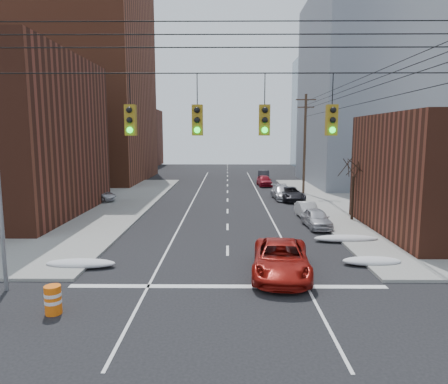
{
  "coord_description": "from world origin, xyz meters",
  "views": [
    {
      "loc": [
        -0.01,
        -10.29,
        6.63
      ],
      "look_at": [
        -0.23,
        14.94,
        3.0
      ],
      "focal_mm": 32.0,
      "sensor_mm": 36.0,
      "label": 1
    }
  ],
  "objects_px": {
    "parked_car_d": "(283,193)",
    "parked_car_f": "(264,176)",
    "red_pickup": "(281,259)",
    "lot_car_b": "(92,195)",
    "lot_car_c": "(17,203)",
    "construction_barrel": "(53,299)",
    "parked_car_c": "(291,194)",
    "parked_car_b": "(307,210)",
    "lot_car_a": "(35,214)",
    "parked_car_a": "(316,218)",
    "parked_car_e": "(264,181)",
    "lot_car_d": "(57,197)"
  },
  "relations": [
    {
      "from": "parked_car_b",
      "to": "parked_car_c",
      "type": "height_order",
      "value": "parked_car_c"
    },
    {
      "from": "lot_car_c",
      "to": "lot_car_d",
      "type": "relative_size",
      "value": 1.16
    },
    {
      "from": "parked_car_a",
      "to": "parked_car_d",
      "type": "xyz_separation_m",
      "value": [
        -0.69,
        12.74,
        0.02
      ]
    },
    {
      "from": "parked_car_d",
      "to": "parked_car_f",
      "type": "height_order",
      "value": "parked_car_f"
    },
    {
      "from": "construction_barrel",
      "to": "red_pickup",
      "type": "bearing_deg",
      "value": 25.12
    },
    {
      "from": "parked_car_c",
      "to": "parked_car_e",
      "type": "xyz_separation_m",
      "value": [
        -1.6,
        11.59,
        0.04
      ]
    },
    {
      "from": "parked_car_a",
      "to": "parked_car_b",
      "type": "bearing_deg",
      "value": 86.8
    },
    {
      "from": "parked_car_e",
      "to": "red_pickup",
      "type": "bearing_deg",
      "value": -97.42
    },
    {
      "from": "red_pickup",
      "to": "parked_car_f",
      "type": "relative_size",
      "value": 1.24
    },
    {
      "from": "parked_car_b",
      "to": "lot_car_c",
      "type": "bearing_deg",
      "value": 172.53
    },
    {
      "from": "parked_car_a",
      "to": "lot_car_c",
      "type": "xyz_separation_m",
      "value": [
        -24.42,
        5.37,
        0.16
      ]
    },
    {
      "from": "lot_car_b",
      "to": "lot_car_c",
      "type": "xyz_separation_m",
      "value": [
        -4.8,
        -4.88,
        0.05
      ]
    },
    {
      "from": "parked_car_f",
      "to": "lot_car_d",
      "type": "xyz_separation_m",
      "value": [
        -21.3,
        -20.57,
        0.09
      ]
    },
    {
      "from": "red_pickup",
      "to": "lot_car_b",
      "type": "bearing_deg",
      "value": 134.09
    },
    {
      "from": "parked_car_d",
      "to": "construction_barrel",
      "type": "bearing_deg",
      "value": -118.05
    },
    {
      "from": "parked_car_b",
      "to": "lot_car_b",
      "type": "bearing_deg",
      "value": 157.88
    },
    {
      "from": "parked_car_c",
      "to": "construction_barrel",
      "type": "relative_size",
      "value": 4.52
    },
    {
      "from": "parked_car_f",
      "to": "lot_car_c",
      "type": "xyz_separation_m",
      "value": [
        -23.25,
        -23.9,
        0.08
      ]
    },
    {
      "from": "parked_car_b",
      "to": "parked_car_f",
      "type": "height_order",
      "value": "parked_car_f"
    },
    {
      "from": "red_pickup",
      "to": "parked_car_a",
      "type": "relative_size",
      "value": 1.44
    },
    {
      "from": "parked_car_e",
      "to": "construction_barrel",
      "type": "bearing_deg",
      "value": -110.27
    },
    {
      "from": "parked_car_a",
      "to": "lot_car_b",
      "type": "distance_m",
      "value": 22.14
    },
    {
      "from": "parked_car_c",
      "to": "lot_car_c",
      "type": "relative_size",
      "value": 1.04
    },
    {
      "from": "lot_car_b",
      "to": "parked_car_c",
      "type": "bearing_deg",
      "value": -83.23
    },
    {
      "from": "lot_car_a",
      "to": "construction_barrel",
      "type": "bearing_deg",
      "value": -140.55
    },
    {
      "from": "parked_car_d",
      "to": "lot_car_a",
      "type": "bearing_deg",
      "value": -152.43
    },
    {
      "from": "parked_car_c",
      "to": "parked_car_b",
      "type": "bearing_deg",
      "value": -95.35
    },
    {
      "from": "parked_car_a",
      "to": "parked_car_f",
      "type": "distance_m",
      "value": 29.29
    },
    {
      "from": "lot_car_c",
      "to": "parked_car_e",
      "type": "bearing_deg",
      "value": -65.59
    },
    {
      "from": "lot_car_a",
      "to": "lot_car_b",
      "type": "distance_m",
      "value": 9.66
    },
    {
      "from": "parked_car_d",
      "to": "parked_car_f",
      "type": "distance_m",
      "value": 16.53
    },
    {
      "from": "parked_car_d",
      "to": "parked_car_f",
      "type": "bearing_deg",
      "value": 88.06
    },
    {
      "from": "red_pickup",
      "to": "lot_car_b",
      "type": "distance_m",
      "value": 25.56
    },
    {
      "from": "lot_car_d",
      "to": "construction_barrel",
      "type": "relative_size",
      "value": 3.77
    },
    {
      "from": "parked_car_a",
      "to": "parked_car_b",
      "type": "relative_size",
      "value": 1.04
    },
    {
      "from": "parked_car_d",
      "to": "parked_car_c",
      "type": "bearing_deg",
      "value": -53.74
    },
    {
      "from": "parked_car_f",
      "to": "lot_car_c",
      "type": "bearing_deg",
      "value": -128.4
    },
    {
      "from": "lot_car_d",
      "to": "construction_barrel",
      "type": "xyz_separation_m",
      "value": [
        9.57,
        -22.81,
        -0.29
      ]
    },
    {
      "from": "parked_car_e",
      "to": "lot_car_b",
      "type": "height_order",
      "value": "parked_car_e"
    },
    {
      "from": "parked_car_a",
      "to": "parked_car_d",
      "type": "relative_size",
      "value": 0.83
    },
    {
      "from": "lot_car_b",
      "to": "construction_barrel",
      "type": "relative_size",
      "value": 4.21
    },
    {
      "from": "parked_car_f",
      "to": "lot_car_d",
      "type": "height_order",
      "value": "lot_car_d"
    },
    {
      "from": "parked_car_d",
      "to": "lot_car_b",
      "type": "xyz_separation_m",
      "value": [
        -18.93,
        -2.49,
        0.09
      ]
    },
    {
      "from": "lot_car_a",
      "to": "lot_car_b",
      "type": "relative_size",
      "value": 0.89
    },
    {
      "from": "parked_car_c",
      "to": "parked_car_d",
      "type": "distance_m",
      "value": 1.08
    },
    {
      "from": "parked_car_a",
      "to": "parked_car_d",
      "type": "bearing_deg",
      "value": 89.91
    },
    {
      "from": "parked_car_f",
      "to": "lot_car_b",
      "type": "height_order",
      "value": "parked_car_f"
    },
    {
      "from": "parked_car_e",
      "to": "lot_car_a",
      "type": "relative_size",
      "value": 1.04
    },
    {
      "from": "red_pickup",
      "to": "parked_car_c",
      "type": "relative_size",
      "value": 1.16
    },
    {
      "from": "lot_car_b",
      "to": "lot_car_d",
      "type": "height_order",
      "value": "lot_car_d"
    }
  ]
}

